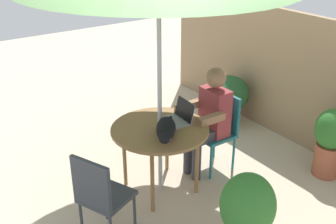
{
  "coord_description": "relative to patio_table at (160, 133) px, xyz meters",
  "views": [
    {
      "loc": [
        3.1,
        -2.05,
        2.69
      ],
      "look_at": [
        0.0,
        0.1,
        0.89
      ],
      "focal_mm": 44.22,
      "sensor_mm": 36.0,
      "label": 1
    }
  ],
  "objects": [
    {
      "name": "chair_empty",
      "position": [
        0.37,
        -0.87,
        -0.15
      ],
      "size": [
        0.53,
        0.53,
        0.9
      ],
      "color": "#33383F",
      "rests_on": "ground"
    },
    {
      "name": "potted_plant_corner",
      "position": [
        -0.8,
        1.7,
        -0.29
      ],
      "size": [
        0.54,
        0.54,
        0.69
      ],
      "color": "#9E5138",
      "rests_on": "ground"
    },
    {
      "name": "fence_back",
      "position": [
        0.0,
        2.04,
        0.15
      ],
      "size": [
        4.73,
        0.08,
        1.66
      ],
      "primitive_type": "cube",
      "color": "#937756",
      "rests_on": "ground"
    },
    {
      "name": "ground_plane",
      "position": [
        0.0,
        0.0,
        -0.68
      ],
      "size": [
        14.0,
        14.0,
        0.0
      ],
      "primitive_type": "plane",
      "color": "#BCAD93"
    },
    {
      "name": "chair_occupied",
      "position": [
        0.0,
        0.82,
        -0.15
      ],
      "size": [
        0.4,
        0.4,
        0.9
      ],
      "color": "#1E606B",
      "rests_on": "ground"
    },
    {
      "name": "potted_plant_by_chair",
      "position": [
        1.3,
        -0.04,
        -0.16
      ],
      "size": [
        0.44,
        0.44,
        0.9
      ],
      "color": "#9E5138",
      "rests_on": "ground"
    },
    {
      "name": "potted_plant_near_fence",
      "position": [
        0.84,
        1.7,
        -0.22
      ],
      "size": [
        0.38,
        0.38,
        0.82
      ],
      "color": "#9E5138",
      "rests_on": "ground"
    },
    {
      "name": "laptop",
      "position": [
        -0.01,
        0.27,
        0.13
      ],
      "size": [
        0.32,
        0.27,
        0.21
      ],
      "color": "gray",
      "rests_on": "patio_table"
    },
    {
      "name": "person_seated",
      "position": [
        0.0,
        0.66,
        0.02
      ],
      "size": [
        0.48,
        0.48,
        1.24
      ],
      "color": "maroon",
      "rests_on": "ground"
    },
    {
      "name": "cat",
      "position": [
        0.2,
        -0.06,
        0.15
      ],
      "size": [
        0.52,
        0.46,
        0.17
      ],
      "color": "black",
      "rests_on": "patio_table"
    },
    {
      "name": "patio_table",
      "position": [
        0.0,
        0.0,
        0.0
      ],
      "size": [
        1.0,
        1.0,
        0.74
      ],
      "color": "olive",
      "rests_on": "ground"
    }
  ]
}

